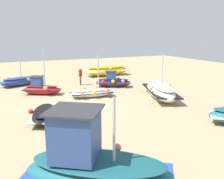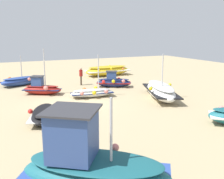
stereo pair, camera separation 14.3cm
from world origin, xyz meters
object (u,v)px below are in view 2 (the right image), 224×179
at_px(fishing_boat_3, 92,93).
at_px(fishing_boat_5, 114,82).
at_px(fishing_boat_4, 44,114).
at_px(fishing_boat_7, 108,70).
at_px(fishing_boat_1, 42,88).
at_px(person_walking, 81,75).
at_px(fishing_boat_9, 19,81).
at_px(fishing_boat_0, 161,91).
at_px(fishing_boat_2, 92,168).

distance_m(fishing_boat_3, fishing_boat_5, 4.19).
height_order(fishing_boat_4, fishing_boat_7, fishing_boat_7).
height_order(fishing_boat_1, fishing_boat_3, fishing_boat_1).
bearing_deg(fishing_boat_5, fishing_boat_7, -80.91).
distance_m(fishing_boat_5, person_walking, 3.23).
distance_m(fishing_boat_1, fishing_boat_9, 4.63).
bearing_deg(fishing_boat_9, fishing_boat_0, 114.28).
relative_size(fishing_boat_9, person_walking, 2.22).
distance_m(fishing_boat_2, fishing_boat_7, 22.57).
distance_m(fishing_boat_2, fishing_boat_3, 12.36).
xyz_separation_m(fishing_boat_2, fishing_boat_5, (14.36, -7.44, -0.37)).
bearing_deg(person_walking, fishing_boat_0, -35.63).
height_order(fishing_boat_0, fishing_boat_2, fishing_boat_0).
xyz_separation_m(fishing_boat_7, fishing_boat_9, (-1.87, 9.87, -0.16)).
bearing_deg(fishing_boat_1, person_walking, -121.85).
relative_size(fishing_boat_0, fishing_boat_4, 1.59).
xyz_separation_m(fishing_boat_2, person_walking, (16.43, -5.00, 0.09)).
xyz_separation_m(fishing_boat_0, fishing_boat_5, (5.26, 1.49, -0.08)).
bearing_deg(fishing_boat_4, fishing_boat_0, 119.07).
height_order(fishing_boat_4, fishing_boat_9, fishing_boat_9).
height_order(fishing_boat_9, person_walking, fishing_boat_9).
relative_size(fishing_boat_1, fishing_boat_5, 1.12).
relative_size(fishing_boat_0, fishing_boat_7, 1.04).
bearing_deg(fishing_boat_0, fishing_boat_3, 82.28).
xyz_separation_m(fishing_boat_1, fishing_boat_4, (-6.53, 1.03, -0.15)).
distance_m(fishing_boat_1, person_walking, 4.69).
distance_m(fishing_boat_0, fishing_boat_2, 12.75).
height_order(fishing_boat_5, fishing_boat_7, fishing_boat_5).
bearing_deg(fishing_boat_2, fishing_boat_4, -53.86).
xyz_separation_m(fishing_boat_1, fishing_boat_5, (0.22, -6.52, -0.01)).
xyz_separation_m(fishing_boat_1, fishing_boat_2, (-14.14, 0.92, 0.36)).
relative_size(fishing_boat_0, fishing_boat_5, 1.70).
relative_size(fishing_boat_1, person_walking, 2.23).
bearing_deg(fishing_boat_7, fishing_boat_1, 34.12).
bearing_deg(fishing_boat_5, fishing_boat_4, 69.77).
height_order(fishing_boat_4, person_walking, person_walking).
bearing_deg(fishing_boat_7, fishing_boat_9, 8.52).
relative_size(fishing_boat_3, fishing_boat_9, 0.94).
bearing_deg(person_walking, fishing_boat_9, -175.84).
relative_size(fishing_boat_2, fishing_boat_5, 1.50).
bearing_deg(fishing_boat_3, fishing_boat_1, -30.55).
xyz_separation_m(fishing_boat_0, fishing_boat_9, (9.49, 9.28, -0.14)).
xyz_separation_m(fishing_boat_4, fishing_boat_9, (10.98, 0.24, 0.08)).
bearing_deg(fishing_boat_5, person_walking, -12.32).
relative_size(fishing_boat_4, person_walking, 2.13).
height_order(fishing_boat_3, fishing_boat_5, fishing_boat_3).
height_order(fishing_boat_3, fishing_boat_9, fishing_boat_3).
height_order(fishing_boat_3, person_walking, fishing_boat_3).
distance_m(fishing_boat_1, fishing_boat_4, 6.61).
bearing_deg(fishing_boat_7, fishing_boat_4, 50.97).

